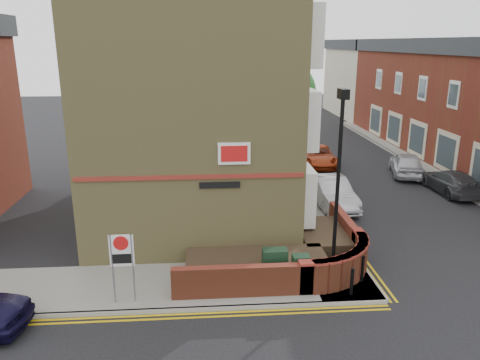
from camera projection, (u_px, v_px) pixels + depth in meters
name	position (u px, v px, depth m)	size (l,w,h in m)	color
ground	(290.00, 307.00, 14.19)	(120.00, 120.00, 0.00)	black
pavement_corner	(177.00, 285.00, 15.35)	(13.00, 3.00, 0.12)	gray
pavement_main	(276.00, 168.00, 29.61)	(2.00, 32.00, 0.12)	gray
pavement_far	(469.00, 178.00, 27.55)	(4.00, 40.00, 0.12)	gray
kerb_side	(174.00, 310.00, 13.91)	(13.00, 0.15, 0.12)	gray
kerb_main_near	(292.00, 168.00, 29.69)	(0.15, 32.00, 0.12)	gray
kerb_main_far	(436.00, 178.00, 27.40)	(0.15, 40.00, 0.12)	gray
yellow_lines_side	(174.00, 316.00, 13.69)	(13.00, 0.28, 0.01)	gold
yellow_lines_main	(296.00, 169.00, 29.72)	(0.28, 32.00, 0.01)	gold
corner_building	(195.00, 79.00, 19.87)	(8.95, 10.40, 13.60)	#94864F
garden_wall	(278.00, 269.00, 16.58)	(6.80, 6.00, 1.20)	brown
lamppost	(337.00, 189.00, 14.50)	(0.25, 0.50, 6.30)	black
utility_cabinet_large	(275.00, 266.00, 15.20)	(0.80, 0.45, 1.20)	#16331A
utility_cabinet_small	(301.00, 271.00, 14.99)	(0.55, 0.40, 1.10)	#16331A
bollard_near	(352.00, 281.00, 14.55)	(0.11, 0.11, 0.90)	black
bollard_far	(362.00, 269.00, 15.36)	(0.11, 0.11, 0.90)	black
zone_sign	(122.00, 256.00, 13.83)	(0.72, 0.07, 2.20)	slate
far_terrace	(466.00, 101.00, 30.36)	(5.40, 30.40, 8.00)	brown
far_terrace_cream	(361.00, 78.00, 50.44)	(5.40, 12.40, 8.00)	beige
tree_near	(283.00, 98.00, 26.43)	(3.64, 3.65, 6.70)	#382B1E
tree_mid	(265.00, 78.00, 33.94)	(4.03, 4.03, 7.42)	#382B1E
tree_far	(254.00, 75.00, 41.67)	(3.81, 3.81, 7.00)	#382B1E
traffic_light_assembly	(265.00, 106.00, 37.48)	(0.20, 0.16, 4.20)	black
silver_car_near	(331.00, 192.00, 22.75)	(1.51, 4.34, 1.43)	#ABACB3
red_car_main	(317.00, 156.00, 30.41)	(2.13, 4.61, 1.28)	#A03111
grey_car_far	(451.00, 182.00, 24.80)	(1.72, 4.24, 1.23)	#333439
silver_car_far	(406.00, 164.00, 28.07)	(1.67, 4.15, 1.41)	#B7B9C0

